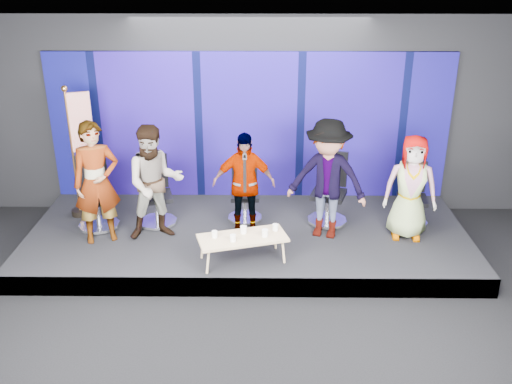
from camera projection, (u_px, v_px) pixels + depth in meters
ground at (243, 343)px, 7.02m from camera, size 10.00×10.00×0.00m
room_walls at (242, 157)px, 6.07m from camera, size 10.02×8.02×3.51m
riser at (248, 238)px, 9.26m from camera, size 7.00×3.00×0.30m
backdrop at (250, 126)px, 10.03m from camera, size 7.00×0.08×2.60m
chair_a at (97, 204)px, 9.19m from camera, size 0.86×0.86×1.17m
panelist_a at (97, 183)px, 8.53m from camera, size 0.81×0.68×1.89m
chair_b at (156, 202)px, 9.31m from camera, size 0.77×0.77×1.12m
panelist_b at (155, 183)px, 8.64m from camera, size 1.02×0.88×1.81m
chair_c at (245, 200)px, 9.47m from camera, size 0.60×0.60×1.02m
panelist_c at (244, 184)px, 8.81m from camera, size 0.98×0.44×1.65m
chair_d at (329, 200)px, 9.35m from camera, size 0.83×0.83×1.17m
panelist_d at (327, 179)px, 8.67m from camera, size 1.38×1.04×1.89m
chair_e at (411, 204)px, 9.31m from camera, size 0.65×0.65×1.02m
panelist_e at (411, 187)px, 8.69m from camera, size 0.87×0.63×1.65m
coffee_table at (243, 239)px, 8.15m from camera, size 1.35×0.86×0.39m
mug_a at (215, 234)px, 8.10m from camera, size 0.08×0.08×0.10m
mug_b at (233, 238)px, 7.99m from camera, size 0.08×0.08×0.10m
mug_c at (244, 230)px, 8.22m from camera, size 0.09×0.09×0.11m
mug_d at (265, 233)px, 8.13m from camera, size 0.09×0.09×0.11m
mug_e at (275, 227)px, 8.30m from camera, size 0.08×0.08×0.10m
flag_stand at (79, 148)px, 9.30m from camera, size 0.50×0.30×2.22m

